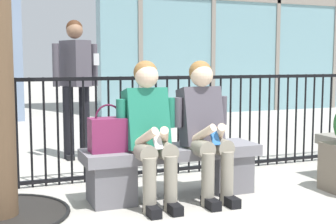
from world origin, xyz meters
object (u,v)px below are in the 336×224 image
stone_bench (172,166)px  handbag_on_bench (108,134)px  seated_person_companion (205,125)px  seated_person_with_phone (150,128)px  bystander_at_railing (76,78)px

stone_bench → handbag_on_bench: size_ratio=3.99×
seated_person_companion → stone_bench: bearing=153.4°
seated_person_with_phone → seated_person_companion: size_ratio=1.00×
seated_person_companion → handbag_on_bench: (-0.84, 0.12, -0.05)m
seated_person_with_phone → stone_bench: bearing=26.6°
seated_person_with_phone → handbag_on_bench: seated_person_with_phone is taller
handbag_on_bench → seated_person_with_phone: bearing=-20.2°
seated_person_companion → handbag_on_bench: seated_person_companion is taller
seated_person_companion → bystander_at_railing: (-0.74, 2.11, 0.35)m
stone_bench → bystander_at_railing: (-0.48, 1.98, 0.73)m
seated_person_with_phone → seated_person_companion: (0.51, 0.00, 0.00)m
stone_bench → bystander_at_railing: 2.17m
seated_person_with_phone → bystander_at_railing: bystander_at_railing is taller
handbag_on_bench → bystander_at_railing: 2.04m
stone_bench → seated_person_with_phone: 0.48m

